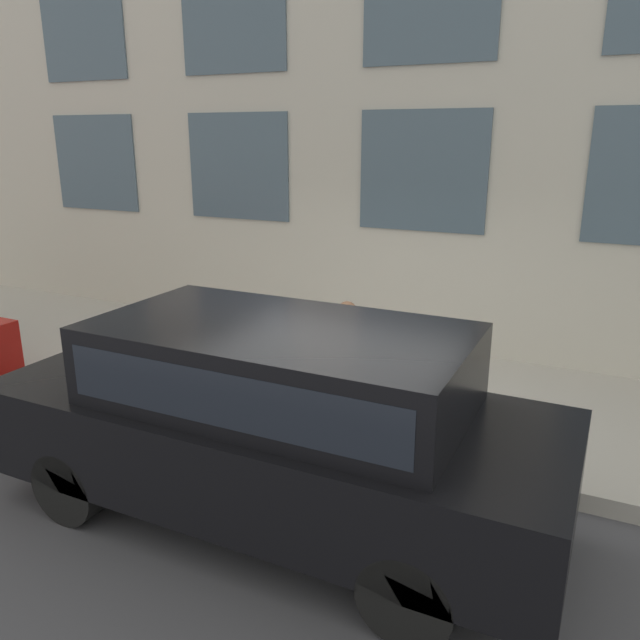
{
  "coord_description": "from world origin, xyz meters",
  "views": [
    {
      "loc": [
        -5.22,
        -2.52,
        3.14
      ],
      "look_at": [
        0.49,
        0.26,
        1.25
      ],
      "focal_mm": 35.0,
      "sensor_mm": 36.0,
      "label": 1
    }
  ],
  "objects": [
    {
      "name": "fire_hydrant",
      "position": [
        0.44,
        0.55,
        0.57
      ],
      "size": [
        0.34,
        0.45,
        0.77
      ],
      "color": "red",
      "rests_on": "sidewalk"
    },
    {
      "name": "parked_truck_black_near",
      "position": [
        -1.22,
        -0.14,
        0.98
      ],
      "size": [
        1.8,
        4.76,
        1.73
      ],
      "color": "black",
      "rests_on": "ground_plane"
    },
    {
      "name": "building_facade",
      "position": [
        3.26,
        0.0,
        3.96
      ],
      "size": [
        0.33,
        40.0,
        7.92
      ],
      "color": "beige",
      "rests_on": "ground_plane"
    },
    {
      "name": "ground_plane",
      "position": [
        0.0,
        0.0,
        0.0
      ],
      "size": [
        80.0,
        80.0,
        0.0
      ],
      "primitive_type": "plane",
      "color": "#47474C"
    },
    {
      "name": "sidewalk",
      "position": [
        1.55,
        0.0,
        0.09
      ],
      "size": [
        3.11,
        60.0,
        0.18
      ],
      "color": "#B2ADA3",
      "rests_on": "ground_plane"
    },
    {
      "name": "person",
      "position": [
        0.53,
        -0.03,
        0.96
      ],
      "size": [
        0.31,
        0.21,
        1.3
      ],
      "rotation": [
        0.0,
        0.0,
        -0.46
      ],
      "color": "#232328",
      "rests_on": "sidewalk"
    }
  ]
}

